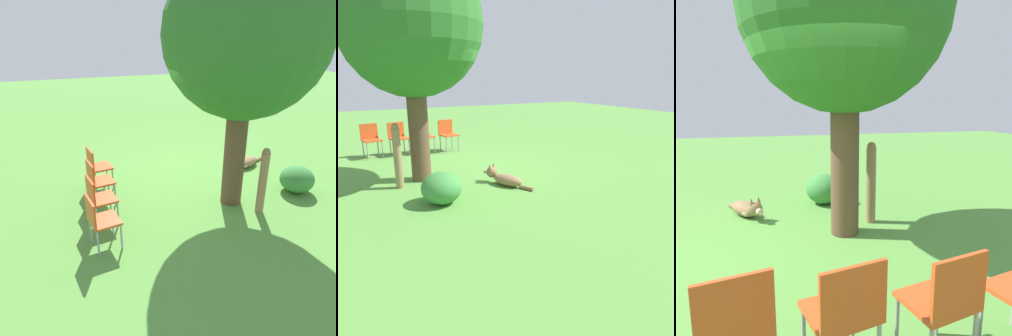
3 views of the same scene
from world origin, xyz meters
The scene contains 8 objects.
ground_plane centered at (0.00, 0.00, 0.00)m, with size 30.00×30.00×0.00m, color #56933D.
oak_tree centered at (-0.26, 0.99, 2.94)m, with size 2.65×2.65×4.30m.
dog centered at (-1.34, -0.34, 0.13)m, with size 1.07×0.61×0.39m.
fence_post centered at (-0.58, 1.49, 0.63)m, with size 0.15×0.15×1.24m.
red_chair_0 centered at (2.10, -0.35, 0.51)m, with size 0.50×0.51×0.87m.
red_chair_1 centered at (2.16, 0.32, 0.51)m, with size 0.50×0.51×0.87m.
red_chair_2 centered at (2.22, 0.99, 0.51)m, with size 0.50×0.51×0.87m.
low_shrub centered at (-1.71, 1.02, 0.27)m, with size 0.67×0.67×0.54m.
Camera 3 is at (3.93, -0.18, 1.78)m, focal length 35.00 mm.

